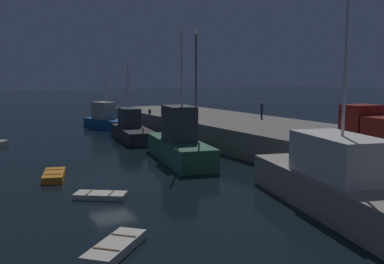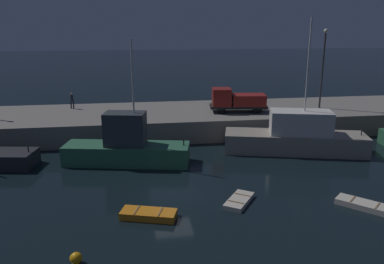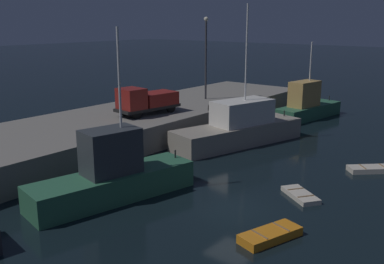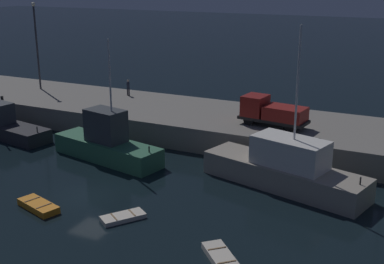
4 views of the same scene
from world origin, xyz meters
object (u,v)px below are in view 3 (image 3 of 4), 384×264
(fishing_boat_white, at_px, (112,176))
(fishing_trawler_red, at_px, (239,128))
(rowboat_blue_far, at_px, (372,169))
(bollard_central, at_px, (209,108))
(utility_truck, at_px, (146,100))
(lamp_post_east, at_px, (206,52))
(rowboat_white_mid, at_px, (300,195))
(dinghy_orange_near, at_px, (270,235))
(fishing_boat_grey, at_px, (307,105))

(fishing_boat_white, bearing_deg, fishing_trawler_red, 2.82)
(rowboat_blue_far, distance_m, bollard_central, 15.26)
(fishing_boat_white, bearing_deg, utility_truck, 36.22)
(utility_truck, distance_m, bollard_central, 5.85)
(utility_truck, relative_size, bollard_central, 12.49)
(lamp_post_east, bearing_deg, bollard_central, -139.67)
(fishing_trawler_red, distance_m, bollard_central, 4.44)
(utility_truck, bearing_deg, lamp_post_east, 3.92)
(fishing_boat_white, xyz_separation_m, bollard_central, (15.81, 4.82, 0.97))
(fishing_trawler_red, distance_m, lamp_post_east, 11.42)
(rowboat_white_mid, bearing_deg, utility_truck, 75.96)
(fishing_boat_white, distance_m, rowboat_blue_far, 17.53)
(fishing_trawler_red, height_order, bollard_central, fishing_trawler_red)
(fishing_boat_white, relative_size, dinghy_orange_near, 3.03)
(fishing_boat_white, xyz_separation_m, rowboat_white_mid, (6.93, -8.38, -1.23))
(fishing_boat_white, distance_m, fishing_boat_grey, 27.24)
(rowboat_blue_far, xyz_separation_m, lamp_post_east, (6.20, 18.93, 6.72))
(fishing_trawler_red, relative_size, fishing_boat_grey, 1.35)
(fishing_boat_white, height_order, rowboat_blue_far, fishing_boat_white)
(dinghy_orange_near, xyz_separation_m, lamp_post_east, (19.12, 18.25, 6.68))
(fishing_boat_white, height_order, fishing_boat_grey, fishing_boat_white)
(fishing_boat_grey, bearing_deg, dinghy_orange_near, -158.66)
(fishing_trawler_red, height_order, fishing_boat_grey, fishing_trawler_red)
(fishing_boat_grey, height_order, lamp_post_east, lamp_post_east)
(fishing_boat_white, height_order, bollard_central, fishing_boat_white)
(fishing_boat_grey, height_order, rowboat_white_mid, fishing_boat_grey)
(fishing_trawler_red, height_order, rowboat_blue_far, fishing_trawler_red)
(fishing_boat_white, bearing_deg, bollard_central, 16.97)
(fishing_boat_white, distance_m, bollard_central, 16.55)
(fishing_trawler_red, xyz_separation_m, bollard_central, (1.37, 4.11, 0.96))
(fishing_boat_grey, distance_m, bollard_central, 12.22)
(fishing_boat_grey, relative_size, rowboat_white_mid, 3.22)
(fishing_trawler_red, height_order, dinghy_orange_near, fishing_trawler_red)
(dinghy_orange_near, bearing_deg, rowboat_blue_far, -3.00)
(rowboat_white_mid, xyz_separation_m, bollard_central, (8.88, 13.20, 2.20))
(fishing_boat_white, distance_m, lamp_post_east, 22.88)
(fishing_boat_grey, bearing_deg, fishing_boat_white, -178.70)
(fishing_trawler_red, xyz_separation_m, fishing_boat_white, (-14.44, -0.71, -0.01))
(rowboat_white_mid, distance_m, lamp_post_east, 22.81)
(fishing_boat_white, xyz_separation_m, dinghy_orange_near, (1.29, -9.52, -1.15))
(lamp_post_east, relative_size, utility_truck, 1.38)
(fishing_boat_white, height_order, rowboat_white_mid, fishing_boat_white)
(fishing_boat_grey, relative_size, bollard_central, 19.17)
(fishing_boat_white, relative_size, utility_truck, 1.70)
(fishing_trawler_red, height_order, lamp_post_east, fishing_trawler_red)
(lamp_post_east, bearing_deg, fishing_boat_grey, -49.93)
(rowboat_blue_far, bearing_deg, dinghy_orange_near, 177.00)
(dinghy_orange_near, distance_m, rowboat_blue_far, 12.93)
(dinghy_orange_near, distance_m, bollard_central, 20.52)
(rowboat_white_mid, height_order, utility_truck, utility_truck)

